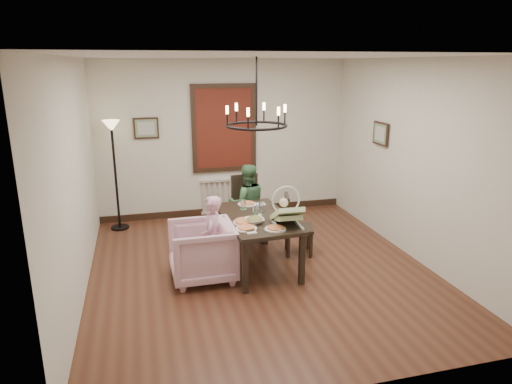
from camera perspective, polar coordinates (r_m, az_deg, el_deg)
name	(u,v)px	position (r m, az deg, el deg)	size (l,w,h in m)	color
room_shell	(253,164)	(6.23, -0.36, 3.57)	(4.51, 5.00, 2.81)	#57301D
dining_table	(256,222)	(6.21, 0.06, -3.80)	(0.95, 1.58, 0.72)	black
chair_far	(250,208)	(7.23, -0.82, -1.98)	(0.45, 0.45, 1.02)	black
chair_right	(299,225)	(6.69, 5.39, -4.07)	(0.40, 0.40, 0.91)	black
armchair	(202,251)	(5.98, -6.77, -7.38)	(0.81, 0.83, 0.75)	#DBA7B6
elderly_woman	(212,246)	(5.88, -5.54, -6.78)	(0.34, 0.23, 0.94)	#D999B0
seated_man	(247,210)	(7.13, -1.12, -2.23)	(0.50, 0.39, 1.03)	#416D44
baby_bouncer	(287,212)	(5.80, 3.89, -2.55)	(0.39, 0.54, 0.35)	#BDDA96
salad_bowl	(255,220)	(5.92, -0.19, -3.55)	(0.30, 0.30, 0.07)	white
pizza_platter	(245,222)	(5.92, -1.40, -3.73)	(0.31, 0.31, 0.04)	tan
drinking_glass	(256,212)	(6.16, 0.02, -2.52)	(0.06, 0.06, 0.13)	silver
window_blinds	(224,128)	(8.21, -4.00, 7.94)	(1.00, 0.03, 1.40)	maroon
radiator	(225,195)	(8.49, -3.87, -0.43)	(0.92, 0.12, 0.62)	silver
picture_back	(146,128)	(8.07, -13.57, 7.76)	(0.42, 0.03, 0.36)	black
picture_right	(381,134)	(7.50, 15.31, 7.06)	(0.42, 0.03, 0.36)	black
floor_lamp	(116,177)	(7.90, -17.14, 1.79)	(0.30, 0.30, 1.80)	black
chandelier	(257,126)	(5.90, 0.06, 8.30)	(0.80, 0.80, 0.04)	black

